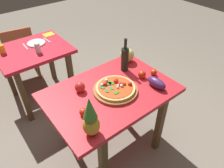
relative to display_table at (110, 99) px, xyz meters
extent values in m
plane|color=gray|center=(0.00, 0.00, -0.66)|extent=(10.00, 10.00, 0.00)
cube|color=#503921|center=(-0.35, -0.35, -0.30)|extent=(0.06, 0.06, 0.73)
cube|color=#503921|center=(0.35, -0.35, -0.30)|extent=(0.06, 0.06, 0.73)
cube|color=#503921|center=(-0.35, 0.35, -0.30)|extent=(0.06, 0.06, 0.73)
cube|color=#503921|center=(0.35, 0.35, -0.30)|extent=(0.06, 0.06, 0.73)
cube|color=red|center=(0.00, 0.00, 0.08)|extent=(1.16, 0.80, 0.04)
cube|color=#503921|center=(-0.57, 0.89, -0.30)|extent=(0.06, 0.06, 0.73)
cube|color=#503921|center=(0.05, 0.89, -0.30)|extent=(0.06, 0.06, 0.73)
cube|color=#503921|center=(-0.57, 1.51, -0.30)|extent=(0.06, 0.06, 0.73)
cube|color=#503921|center=(0.05, 1.51, -0.30)|extent=(0.06, 0.06, 0.73)
cube|color=red|center=(-0.26, 1.20, 0.08)|extent=(0.85, 0.72, 0.04)
cube|color=brown|center=(-0.07, 2.00, -0.46)|extent=(0.04, 0.04, 0.41)
cube|color=brown|center=(-0.40, 2.04, -0.46)|extent=(0.04, 0.04, 0.41)
cube|color=brown|center=(-0.12, 1.67, -0.46)|extent=(0.04, 0.04, 0.41)
cube|color=brown|center=(-0.45, 1.72, -0.46)|extent=(0.04, 0.04, 0.41)
cube|color=brown|center=(-0.26, 1.86, -0.23)|extent=(0.45, 0.45, 0.04)
cube|color=brown|center=(-0.29, 1.68, -0.01)|extent=(0.40, 0.10, 0.40)
cylinder|color=brown|center=(0.03, -0.03, 0.12)|extent=(0.40, 0.40, 0.02)
cylinder|color=#E7AC63|center=(0.03, -0.03, 0.14)|extent=(0.35, 0.35, 0.02)
cylinder|color=#CB4317|center=(0.03, -0.03, 0.15)|extent=(0.31, 0.31, 0.00)
sphere|color=red|center=(-0.02, 0.04, 0.17)|extent=(0.04, 0.04, 0.04)
sphere|color=red|center=(0.09, -0.04, 0.17)|extent=(0.04, 0.04, 0.04)
sphere|color=red|center=(0.15, -0.09, 0.16)|extent=(0.04, 0.04, 0.04)
sphere|color=red|center=(0.08, 0.01, 0.17)|extent=(0.04, 0.04, 0.04)
sphere|color=red|center=(0.09, 0.03, 0.16)|extent=(0.04, 0.04, 0.04)
sphere|color=red|center=(0.11, -0.06, 0.16)|extent=(0.03, 0.03, 0.03)
cube|color=#2E8125|center=(0.03, 0.04, 0.16)|extent=(0.04, 0.05, 0.00)
cube|color=#317A29|center=(0.02, 0.03, 0.16)|extent=(0.05, 0.05, 0.00)
cube|color=#37732A|center=(-0.06, -0.03, 0.16)|extent=(0.04, 0.05, 0.00)
cube|color=#2A8324|center=(-0.01, -0.10, 0.16)|extent=(0.05, 0.04, 0.00)
cube|color=#2E7F3A|center=(-0.07, 0.03, 0.16)|extent=(0.04, 0.05, 0.00)
cube|color=#377D23|center=(0.03, 0.02, 0.16)|extent=(0.05, 0.04, 0.00)
cube|color=#2C7D39|center=(-0.01, -0.03, 0.16)|extent=(0.04, 0.05, 0.00)
sphere|color=white|center=(0.08, -0.06, 0.16)|extent=(0.03, 0.03, 0.03)
sphere|color=white|center=(0.04, -0.06, 0.16)|extent=(0.02, 0.02, 0.02)
sphere|color=white|center=(0.06, -0.04, 0.16)|extent=(0.02, 0.02, 0.02)
sphere|color=white|center=(0.02, 0.08, 0.17)|extent=(0.03, 0.03, 0.03)
sphere|color=white|center=(-0.05, 0.05, 0.16)|extent=(0.03, 0.03, 0.03)
cylinder|color=black|center=(0.32, 0.17, 0.22)|extent=(0.08, 0.08, 0.24)
cylinder|color=black|center=(0.32, 0.17, 0.39)|extent=(0.03, 0.03, 0.09)
cylinder|color=black|center=(0.32, 0.17, 0.44)|extent=(0.03, 0.03, 0.02)
ellipsoid|color=#B98C2A|center=(-0.40, -0.29, 0.19)|extent=(0.12, 0.12, 0.17)
cone|color=#3A6F27|center=(-0.40, -0.29, 0.36)|extent=(0.10, 0.10, 0.17)
sphere|color=#E4D367|center=(0.45, 0.28, 0.18)|extent=(0.15, 0.15, 0.15)
ellipsoid|color=red|center=(-0.22, 0.16, 0.15)|extent=(0.09, 0.09, 0.10)
ellipsoid|color=#492258|center=(0.37, -0.21, 0.15)|extent=(0.10, 0.20, 0.09)
sphere|color=red|center=(0.36, -0.03, 0.14)|extent=(0.08, 0.08, 0.08)
sphere|color=red|center=(0.48, -0.08, 0.14)|extent=(0.06, 0.06, 0.06)
sphere|color=red|center=(-0.35, -0.10, 0.14)|extent=(0.06, 0.06, 0.06)
cylinder|color=orange|center=(-0.56, 1.31, 0.15)|extent=(0.06, 0.06, 0.10)
cylinder|color=silver|center=(-0.23, 1.07, 0.16)|extent=(0.06, 0.06, 0.12)
cylinder|color=white|center=(-0.16, 1.29, 0.11)|extent=(0.22, 0.22, 0.02)
cube|color=silver|center=(-0.30, 1.29, 0.11)|extent=(0.02, 0.18, 0.01)
cube|color=silver|center=(-0.02, 1.29, 0.11)|extent=(0.03, 0.18, 0.01)
cube|color=yellow|center=(0.06, 1.43, 0.11)|extent=(0.14, 0.12, 0.01)
camera|label=1|loc=(-0.88, -1.14, 1.33)|focal=33.42mm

